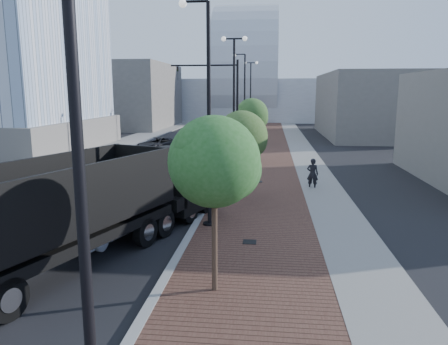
# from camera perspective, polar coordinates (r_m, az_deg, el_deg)

# --- Properties ---
(sidewalk) EXTENTS (7.00, 140.00, 0.12)m
(sidewalk) POSITION_cam_1_polar(r_m,az_deg,el_deg) (47.60, 6.65, 3.89)
(sidewalk) COLOR #4C2D23
(sidewalk) RESTS_ON ground
(concrete_strip) EXTENTS (2.40, 140.00, 0.13)m
(concrete_strip) POSITION_cam_1_polar(r_m,az_deg,el_deg) (47.70, 9.90, 3.82)
(concrete_strip) COLOR slate
(concrete_strip) RESTS_ON ground
(curb) EXTENTS (0.30, 140.00, 0.14)m
(curb) POSITION_cam_1_polar(r_m,az_deg,el_deg) (47.70, 2.43, 3.98)
(curb) COLOR gray
(curb) RESTS_ON ground
(west_sidewalk) EXTENTS (4.00, 140.00, 0.12)m
(west_sidewalk) POSITION_cam_1_polar(r_m,az_deg,el_deg) (50.25, -12.57, 4.06)
(west_sidewalk) COLOR slate
(west_sidewalk) RESTS_ON ground
(dump_truck) EXTENTS (6.98, 13.60, 3.57)m
(dump_truck) POSITION_cam_1_polar(r_m,az_deg,el_deg) (16.97, -12.57, -3.76)
(dump_truck) COLOR black
(dump_truck) RESTS_ON ground
(white_sedan) EXTENTS (2.87, 4.80, 1.49)m
(white_sedan) POSITION_cam_1_polar(r_m,az_deg,el_deg) (17.45, -15.18, -6.06)
(white_sedan) COLOR silver
(white_sedan) RESTS_ON ground
(dark_car_mid) EXTENTS (4.07, 5.38, 1.36)m
(dark_car_mid) POSITION_cam_1_polar(r_m,az_deg,el_deg) (41.69, -8.88, 3.73)
(dark_car_mid) COLOR black
(dark_car_mid) RESTS_ON ground
(dark_car_far) EXTENTS (3.32, 4.97, 1.34)m
(dark_car_far) POSITION_cam_1_polar(r_m,az_deg,el_deg) (51.72, -1.03, 5.18)
(dark_car_far) COLOR black
(dark_car_far) RESTS_ON ground
(pedestrian) EXTENTS (0.76, 0.59, 1.84)m
(pedestrian) POSITION_cam_1_polar(r_m,az_deg,el_deg) (25.61, 11.73, -0.19)
(pedestrian) COLOR black
(pedestrian) RESTS_ON ground
(streetlight_0) EXTENTS (1.72, 0.56, 9.28)m
(streetlight_0) POSITION_cam_1_polar(r_m,az_deg,el_deg) (5.89, -18.87, 1.80)
(streetlight_0) COLOR black
(streetlight_0) RESTS_ON ground
(streetlight_1) EXTENTS (1.44, 0.56, 9.21)m
(streetlight_1) POSITION_cam_1_polar(r_m,az_deg,el_deg) (17.52, -2.39, 6.36)
(streetlight_1) COLOR black
(streetlight_1) RESTS_ON ground
(streetlight_2) EXTENTS (1.72, 0.56, 9.28)m
(streetlight_2) POSITION_cam_1_polar(r_m,az_deg,el_deg) (29.39, 1.34, 9.07)
(streetlight_2) COLOR black
(streetlight_2) RESTS_ON ground
(streetlight_3) EXTENTS (1.44, 0.56, 9.21)m
(streetlight_3) POSITION_cam_1_polar(r_m,az_deg,el_deg) (41.37, 2.60, 8.88)
(streetlight_3) COLOR black
(streetlight_3) RESTS_ON ground
(streetlight_4) EXTENTS (1.72, 0.56, 9.28)m
(streetlight_4) POSITION_cam_1_polar(r_m,az_deg,el_deg) (53.33, 3.55, 9.80)
(streetlight_4) COLOR black
(streetlight_4) RESTS_ON ground
(traffic_mast) EXTENTS (5.09, 0.20, 8.00)m
(traffic_mast) POSITION_cam_1_polar(r_m,az_deg,el_deg) (32.45, 0.19, 9.51)
(traffic_mast) COLOR black
(traffic_mast) RESTS_ON ground
(tree_0) EXTENTS (2.54, 2.51, 5.08)m
(tree_0) POSITION_cam_1_polar(r_m,az_deg,el_deg) (11.54, -1.07, 1.41)
(tree_0) COLOR #382619
(tree_0) RESTS_ON ground
(tree_1) EXTENTS (2.74, 2.74, 4.73)m
(tree_1) POSITION_cam_1_polar(r_m,az_deg,el_deg) (22.46, 2.48, 4.78)
(tree_1) COLOR #382619
(tree_1) RESTS_ON ground
(tree_2) EXTENTS (2.63, 2.63, 5.19)m
(tree_2) POSITION_cam_1_polar(r_m,az_deg,el_deg) (34.37, 3.80, 7.68)
(tree_2) COLOR #382619
(tree_2) RESTS_ON ground
(tree_3) EXTENTS (2.29, 2.22, 4.39)m
(tree_3) POSITION_cam_1_polar(r_m,az_deg,el_deg) (46.38, 4.43, 7.73)
(tree_3) COLOR #382619
(tree_3) RESTS_ON ground
(convention_center) EXTENTS (50.00, 30.00, 50.00)m
(convention_center) POSITION_cam_1_polar(r_m,az_deg,el_deg) (92.41, 3.08, 10.93)
(convention_center) COLOR #A1A4AA
(convention_center) RESTS_ON ground
(commercial_block_nw) EXTENTS (14.00, 20.00, 10.00)m
(commercial_block_nw) POSITION_cam_1_polar(r_m,az_deg,el_deg) (71.12, -12.96, 9.93)
(commercial_block_nw) COLOR #5E5A54
(commercial_block_nw) RESTS_ON ground
(commercial_block_ne) EXTENTS (12.00, 22.00, 8.00)m
(commercial_block_ne) POSITION_cam_1_polar(r_m,az_deg,el_deg) (58.73, 19.09, 8.52)
(commercial_block_ne) COLOR #605C56
(commercial_block_ne) RESTS_ON ground
(utility_cover_1) EXTENTS (0.50, 0.50, 0.02)m
(utility_cover_1) POSITION_cam_1_polar(r_m,az_deg,el_deg) (16.26, 3.44, -9.22)
(utility_cover_1) COLOR black
(utility_cover_1) RESTS_ON sidewalk
(utility_cover_2) EXTENTS (0.50, 0.50, 0.02)m
(utility_cover_2) POSITION_cam_1_polar(r_m,az_deg,el_deg) (26.86, 4.58, -1.21)
(utility_cover_2) COLOR black
(utility_cover_2) RESTS_ON sidewalk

